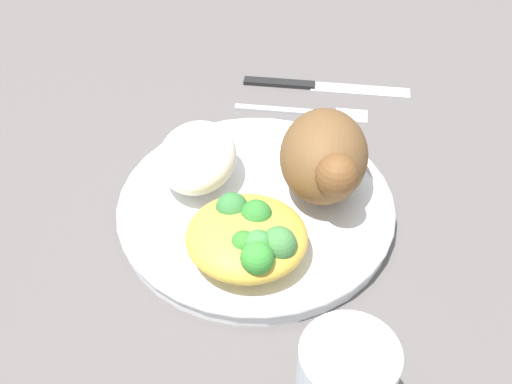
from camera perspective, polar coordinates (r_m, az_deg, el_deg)
ground_plane at (r=0.61m, az=-0.00°, el=-2.00°), size 2.00×2.00×0.00m
plate at (r=0.60m, az=-0.00°, el=-1.32°), size 0.25×0.25×0.02m
roasted_chicken at (r=0.58m, az=5.84°, el=2.95°), size 0.11×0.08×0.08m
rice_pile at (r=0.60m, az=-4.99°, el=2.97°), size 0.09×0.07×0.05m
mac_cheese_with_broccoli at (r=0.54m, az=-0.86°, el=-3.75°), size 0.09×0.10×0.04m
fork at (r=0.72m, az=4.55°, el=6.83°), size 0.02×0.14×0.01m
knife at (r=0.76m, az=4.58°, el=9.08°), size 0.02×0.19×0.01m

